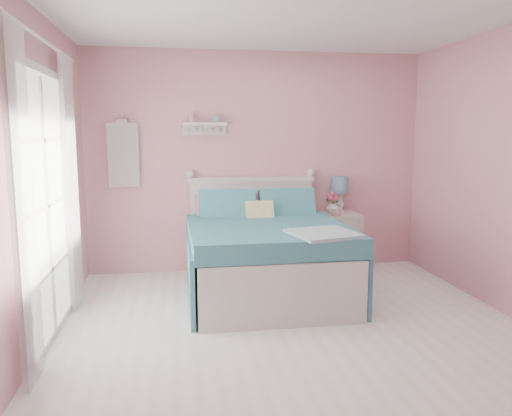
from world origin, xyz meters
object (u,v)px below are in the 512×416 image
object	(u,v)px
nightstand	(337,242)
table_lamp	(340,187)
teacup	(336,213)
bed	(265,256)
vase	(332,207)

from	to	relation	value
nightstand	table_lamp	world-z (taller)	table_lamp
nightstand	table_lamp	bearing A→B (deg)	64.31
teacup	bed	bearing A→B (deg)	-149.35
bed	vase	bearing A→B (deg)	36.58
nightstand	table_lamp	xyz separation A→B (m)	(0.05, 0.11, 0.65)
vase	table_lamp	bearing A→B (deg)	40.80
nightstand	table_lamp	size ratio (longest dim) A/B	1.62
table_lamp	vase	distance (m)	0.27
nightstand	vase	world-z (taller)	vase
bed	nightstand	size ratio (longest dim) A/B	2.81
bed	table_lamp	distance (m)	1.48
bed	table_lamp	size ratio (longest dim) A/B	4.56
bed	nightstand	bearing A→B (deg)	34.51
bed	table_lamp	world-z (taller)	bed
nightstand	vase	xyz separation A→B (m)	(-0.07, 0.00, 0.43)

